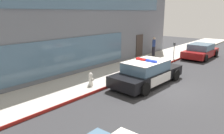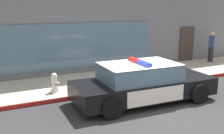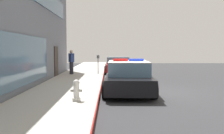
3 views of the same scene
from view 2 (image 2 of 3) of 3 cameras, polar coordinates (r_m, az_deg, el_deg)
name	(u,v)px [view 2 (image 2 of 3)]	position (r m, az deg, el deg)	size (l,w,h in m)	color
ground	(155,107)	(9.23, 9.05, -8.36)	(48.00, 48.00, 0.00)	#303033
sidewalk	(110,80)	(12.05, -0.48, -2.71)	(48.00, 3.10, 0.15)	#B2ADA3
curb_red_paint	(127,89)	(10.72, 3.17, -4.73)	(28.80, 0.04, 0.14)	maroon
storefront_building	(51,5)	(16.64, -12.69, 12.54)	(22.44, 8.29, 6.60)	slate
police_cruiser	(142,83)	(9.50, 6.43, -3.32)	(5.05, 2.24, 1.49)	black
fire_hydrant	(55,83)	(10.29, -11.99, -3.27)	(0.34, 0.39, 0.73)	silver
pedestrian_on_sidewalk	(211,47)	(16.39, 20.15, 4.04)	(0.48, 0.44, 1.71)	#23232D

